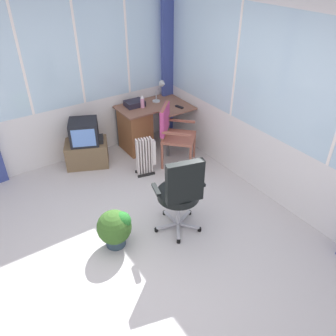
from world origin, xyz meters
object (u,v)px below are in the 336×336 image
wooden_armchair (171,128)px  tv_on_stand (86,145)px  paper_tray (135,103)px  desk (137,128)px  office_chair (181,191)px  spray_bottle (142,102)px  potted_plant (115,227)px  desk_lamp (162,88)px  space_heater (146,156)px  tv_remote (179,107)px

wooden_armchair → tv_on_stand: bearing=148.5°
paper_tray → desk: bearing=-106.9°
office_chair → tv_on_stand: bearing=99.3°
spray_bottle → potted_plant: (-1.42, -1.80, -0.58)m
paper_tray → office_chair: (-0.60, -2.15, -0.16)m
desk_lamp → space_heater: 1.26m
spray_bottle → space_heater: size_ratio=0.36×
wooden_armchair → desk_lamp: bearing=67.8°
desk → spray_bottle: (0.11, -0.02, 0.45)m
paper_tray → office_chair: size_ratio=0.28×
spray_bottle → space_heater: spray_bottle is taller
office_chair → potted_plant: office_chair is taller
desk → wooden_armchair: (0.22, -0.67, 0.21)m
tv_remote → office_chair: office_chair is taller
spray_bottle → wooden_armchair: 0.70m
tv_on_stand → space_heater: bearing=-49.6°
office_chair → space_heater: 1.38m
space_heater → wooden_armchair: bearing=7.3°
paper_tray → potted_plant: size_ratio=0.64×
desk_lamp → wooden_armchair: desk_lamp is taller
wooden_armchair → tv_remote: bearing=39.9°
potted_plant → desk_lamp: bearing=45.3°
desk → office_chair: 2.13m
desk → space_heater: (-0.26, -0.73, -0.09)m
space_heater → tv_remote: bearing=23.8°
desk → space_heater: size_ratio=1.85×
tv_remote → potted_plant: bearing=-156.6°
tv_remote → tv_on_stand: tv_remote is taller
paper_tray → spray_bottle: bearing=-59.0°
desk → desk_lamp: size_ratio=3.01×
spray_bottle → space_heater: 0.96m
office_chair → desk: bearing=74.5°
tv_remote → tv_on_stand: 1.61m
paper_tray → tv_on_stand: size_ratio=0.39×
wooden_armchair → space_heater: bearing=-172.7°
paper_tray → wooden_armchair: (0.19, -0.78, -0.17)m
spray_bottle → wooden_armchair: (0.11, -0.65, -0.23)m
tv_on_stand → potted_plant: tv_on_stand is taller
tv_remote → paper_tray: paper_tray is taller
tv_on_stand → office_chair: bearing=-80.7°
tv_remote → potted_plant: tv_remote is taller
spray_bottle → paper_tray: size_ratio=0.72×
office_chair → potted_plant: 0.86m
desk_lamp → potted_plant: desk_lamp is taller
paper_tray → tv_on_stand: (-0.93, -0.09, -0.45)m
spray_bottle → space_heater: (-0.37, -0.71, -0.53)m
desk → paper_tray: bearing=73.1°
office_chair → tv_remote: bearing=55.4°
spray_bottle → paper_tray: bearing=121.0°
space_heater → paper_tray: bearing=70.6°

